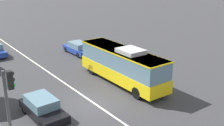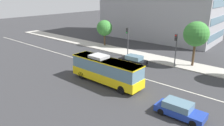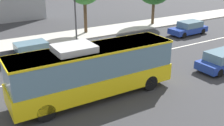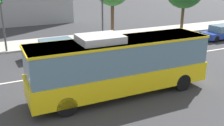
% 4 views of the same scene
% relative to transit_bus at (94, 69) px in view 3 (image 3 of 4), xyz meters
% --- Properties ---
extents(ground_plane, '(160.00, 160.00, 0.00)m').
position_rel_transit_bus_xyz_m(ground_plane, '(-1.88, 4.34, -1.81)').
color(ground_plane, '#333335').
extents(sidewalk_kerb, '(80.00, 4.00, 0.14)m').
position_rel_transit_bus_xyz_m(sidewalk_kerb, '(-1.88, 13.20, -1.74)').
color(sidewalk_kerb, '#B2ADA3').
rests_on(sidewalk_kerb, ground_plane).
extents(lane_centre_line, '(76.00, 0.16, 0.01)m').
position_rel_transit_bus_xyz_m(lane_centre_line, '(-1.88, 4.34, -1.80)').
color(lane_centre_line, silver).
rests_on(lane_centre_line, ground_plane).
extents(transit_bus, '(10.01, 2.56, 3.46)m').
position_rel_transit_bus_xyz_m(transit_bus, '(0.00, 0.00, 0.00)').
color(transit_bus, yellow).
rests_on(transit_bus, ground_plane).
extents(sedan_blue, '(4.52, 1.86, 1.46)m').
position_rel_transit_bus_xyz_m(sedan_blue, '(10.31, -1.30, -1.09)').
color(sedan_blue, '#1E3899').
rests_on(sedan_blue, ground_plane).
extents(sedan_blue_ahead, '(4.55, 1.94, 1.46)m').
position_rel_transit_bus_xyz_m(sedan_blue_ahead, '(15.57, 7.24, -1.09)').
color(sedan_blue_ahead, '#1E3899').
rests_on(sedan_blue_ahead, ground_plane).
extents(sedan_black, '(4.55, 1.94, 1.46)m').
position_rel_transit_bus_xyz_m(sedan_black, '(-1.65, 8.36, -1.09)').
color(sedan_black, black).
rests_on(sedan_black, ground_plane).
extents(traffic_light_mid_block, '(0.34, 0.62, 5.20)m').
position_rel_transit_bus_xyz_m(traffic_light_mid_block, '(3.93, 11.34, 1.75)').
color(traffic_light_mid_block, '#47474C').
rests_on(traffic_light_mid_block, ground_plane).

